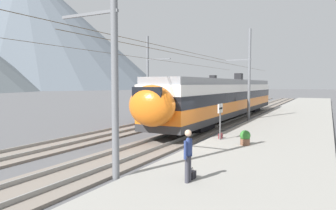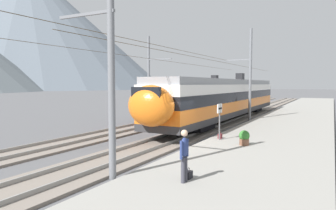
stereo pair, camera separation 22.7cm
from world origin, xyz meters
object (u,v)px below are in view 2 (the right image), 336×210
catenary_mast_west (108,57)px  passenger_walking (184,153)px  handbag_beside_passenger (189,175)px  potted_plant_platform_edge (244,137)px  handbag_near_sign (220,136)px  train_near_platform (226,97)px  platform_sign (220,113)px  catenary_mast_mid (249,75)px  catenary_mast_far_side (150,76)px  train_far_track (202,94)px

catenary_mast_west → passenger_walking: size_ratio=23.33×
handbag_beside_passenger → potted_plant_platform_edge: size_ratio=0.49×
handbag_near_sign → potted_plant_platform_edge: bearing=-126.1°
train_near_platform → platform_sign: (-10.89, -3.06, -0.42)m
catenary_mast_mid → platform_sign: (-10.92, -1.07, -2.45)m
catenary_mast_far_side → platform_sign: 13.54m
train_near_platform → train_far_track: same height
platform_sign → handbag_near_sign: size_ratio=4.95×
train_near_platform → catenary_mast_mid: (0.04, -1.99, 2.02)m
catenary_mast_mid → handbag_beside_passenger: (-18.18, -2.48, -3.80)m
platform_sign → handbag_beside_passenger: size_ratio=5.37×
platform_sign → catenary_mast_mid: bearing=5.6°
catenary_mast_west → handbag_beside_passenger: (1.02, -2.48, -3.90)m
catenary_mast_far_side → platform_sign: (-8.85, -9.97, -2.35)m
train_far_track → handbag_near_sign: bearing=-154.9°
catenary_mast_mid → potted_plant_platform_edge: catenary_mast_mid is taller
catenary_mast_mid → catenary_mast_far_side: (-2.07, 8.90, -0.09)m
catenary_mast_west → potted_plant_platform_edge: bearing=-19.8°
catenary_mast_far_side → handbag_near_sign: (-8.44, -9.87, -3.69)m
handbag_beside_passenger → handbag_near_sign: (7.68, 1.51, 0.02)m
catenary_mast_mid → catenary_mast_far_side: bearing=103.1°
catenary_mast_mid → handbag_near_sign: 11.21m
catenary_mast_mid → passenger_walking: (-18.58, -2.52, -2.99)m
train_far_track → potted_plant_platform_edge: (-17.72, -9.44, -1.49)m
catenary_mast_mid → passenger_walking: bearing=-172.3°
platform_sign → passenger_walking: (-7.66, -1.44, -0.54)m
handbag_near_sign → train_near_platform: bearing=15.8°
potted_plant_platform_edge → catenary_mast_west: bearing=160.2°
handbag_near_sign → platform_sign: bearing=-166.2°
train_far_track → passenger_walking: bearing=-159.3°
catenary_mast_far_side → handbag_near_sign: size_ratio=96.76×
catenary_mast_mid → platform_sign: 11.24m
handbag_beside_passenger → handbag_near_sign: handbag_near_sign is taller
handbag_near_sign → catenary_mast_far_side: bearing=49.5°
passenger_walking → handbag_beside_passenger: 0.91m
platform_sign → passenger_walking: 7.82m
catenary_mast_west → platform_sign: size_ratio=19.54×
train_near_platform → train_far_track: 7.67m
train_far_track → handbag_beside_passenger: (-24.15, -9.24, -1.77)m
train_near_platform → potted_plant_platform_edge: 12.70m
catenary_mast_west → passenger_walking: (0.62, -2.51, -3.09)m
train_far_track → passenger_walking: (-24.56, -9.27, -0.96)m
passenger_walking → potted_plant_platform_edge: (6.83, -0.17, -0.53)m
catenary_mast_west → passenger_walking: catenary_mast_west is taller
catenary_mast_far_side → passenger_walking: (-16.52, -11.41, -2.89)m
train_near_platform → platform_sign: size_ratio=13.85×
train_near_platform → potted_plant_platform_edge: (-11.72, -4.67, -1.50)m
handbag_near_sign → train_far_track: bearing=25.1°
catenary_mast_mid → catenary_mast_far_side: size_ratio=1.00×
catenary_mast_west → catenary_mast_mid: (19.21, 0.00, -0.10)m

